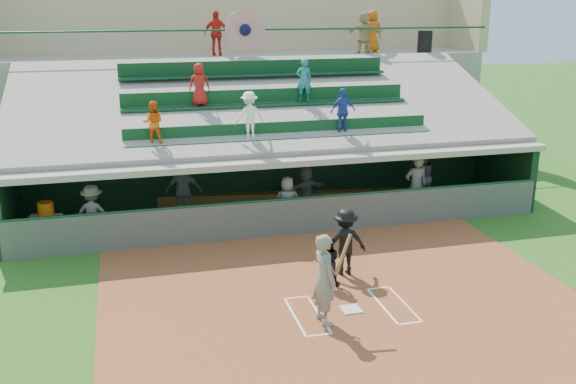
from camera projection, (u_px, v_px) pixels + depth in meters
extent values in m
plane|color=#225217|center=(351.00, 311.00, 14.33)|extent=(100.00, 100.00, 0.00)
cube|color=brown|center=(343.00, 301.00, 14.80)|extent=(11.00, 9.00, 0.02)
cube|color=silver|center=(351.00, 309.00, 14.32)|extent=(0.43, 0.43, 0.03)
cube|color=white|center=(319.00, 314.00, 14.15)|extent=(0.05, 1.80, 0.01)
cube|color=white|center=(382.00, 306.00, 14.51)|extent=(0.05, 1.80, 0.01)
cube|color=white|center=(295.00, 317.00, 14.02)|extent=(0.05, 1.80, 0.01)
cube|color=white|center=(405.00, 303.00, 14.64)|extent=(0.05, 1.80, 0.01)
cube|color=white|center=(296.00, 298.00, 14.92)|extent=(0.60, 0.05, 0.01)
cube|color=white|center=(378.00, 288.00, 15.41)|extent=(0.60, 0.05, 0.01)
cube|color=white|center=(319.00, 335.00, 13.25)|extent=(0.60, 0.05, 0.01)
cube|color=white|center=(410.00, 323.00, 13.74)|extent=(0.60, 0.05, 0.01)
cube|color=gray|center=(279.00, 216.00, 20.59)|extent=(16.00, 3.50, 0.04)
cube|color=gray|center=(239.00, 111.00, 26.19)|extent=(20.00, 3.00, 4.60)
cube|color=#505550|center=(293.00, 217.00, 18.81)|extent=(16.00, 0.06, 1.10)
cylinder|color=#133C23|center=(293.00, 199.00, 18.65)|extent=(16.00, 0.08, 0.08)
cube|color=black|center=(267.00, 170.00, 21.90)|extent=(16.00, 0.25, 2.20)
cube|color=#10321A|center=(8.00, 203.00, 18.35)|extent=(0.25, 3.50, 2.20)
cube|color=black|center=(503.00, 167.00, 22.20)|extent=(0.25, 3.50, 2.20)
cube|color=gray|center=(279.00, 149.00, 19.96)|extent=(16.40, 3.90, 0.18)
cube|color=gray|center=(256.00, 157.00, 23.51)|extent=(16.40, 3.50, 2.30)
cube|color=gray|center=(247.00, 118.00, 24.71)|extent=(16.40, 0.30, 4.60)
cube|color=gray|center=(265.00, 101.00, 21.32)|extent=(16.40, 6.51, 2.37)
cube|color=#0C341F|center=(283.00, 139.00, 19.32)|extent=(9.40, 0.42, 0.08)
cube|color=#0C371C|center=(281.00, 129.00, 19.43)|extent=(9.40, 0.06, 0.45)
cube|color=#0D3C1F|center=(269.00, 105.00, 20.87)|extent=(9.40, 0.42, 0.08)
cube|color=#0D391B|center=(267.00, 96.00, 20.98)|extent=(9.40, 0.06, 0.45)
cube|color=#0B331B|center=(256.00, 75.00, 22.41)|extent=(9.40, 0.42, 0.08)
cube|color=#0C3519|center=(255.00, 67.00, 22.52)|extent=(9.40, 0.06, 0.45)
imported|color=#E35F0D|center=(153.00, 122.00, 18.31)|extent=(0.68, 0.57, 1.24)
imported|color=white|center=(249.00, 115.00, 18.96)|extent=(0.98, 0.67, 1.40)
imported|color=#273C9C|center=(343.00, 111.00, 19.66)|extent=(0.86, 0.45, 1.41)
imported|color=#A11612|center=(199.00, 84.00, 20.22)|extent=(0.71, 0.52, 1.34)
imported|color=#1B767D|center=(304.00, 80.00, 21.04)|extent=(0.55, 0.40, 1.40)
cylinder|color=#133B23|center=(245.00, 30.00, 23.85)|extent=(20.00, 0.07, 0.07)
cylinder|color=red|center=(245.00, 30.00, 23.83)|extent=(1.50, 0.06, 1.50)
sphere|color=black|center=(245.00, 30.00, 23.80)|extent=(0.44, 0.44, 0.44)
cube|color=tan|center=(231.00, 12.00, 26.46)|extent=(20.00, 0.40, 3.20)
cube|color=tan|center=(467.00, 11.00, 27.47)|extent=(0.40, 3.00, 3.20)
imported|color=#61635E|center=(325.00, 279.00, 13.52)|extent=(0.60, 0.80, 2.01)
cylinder|color=brown|center=(343.00, 254.00, 13.30)|extent=(0.56, 0.54, 0.75)
sphere|color=brown|center=(331.00, 268.00, 13.49)|extent=(0.10, 0.10, 0.10)
imported|color=black|center=(328.00, 261.00, 15.42)|extent=(0.69, 0.59, 1.23)
imported|color=black|center=(345.00, 242.00, 16.01)|extent=(1.13, 0.68, 1.71)
cube|color=brown|center=(275.00, 198.00, 21.66)|extent=(13.13, 2.55, 0.40)
cube|color=white|center=(45.00, 230.00, 18.13)|extent=(0.99, 0.82, 0.77)
cylinder|color=orange|center=(46.00, 210.00, 17.96)|extent=(0.44, 0.44, 0.44)
imported|color=#5D5F5A|center=(93.00, 214.00, 18.11)|extent=(1.19, 0.84, 1.68)
imported|color=#5F625C|center=(184.00, 191.00, 19.87)|extent=(1.18, 0.67, 1.90)
imported|color=#575A55|center=(287.00, 203.00, 19.20)|extent=(0.86, 0.64, 1.60)
imported|color=#565853|center=(306.00, 190.00, 20.49)|extent=(1.55, 0.87, 1.59)
imported|color=#525550|center=(416.00, 186.00, 20.23)|extent=(0.75, 0.51, 1.98)
imported|color=#5E615B|center=(422.00, 176.00, 21.62)|extent=(0.89, 0.70, 1.83)
cylinder|color=black|center=(425.00, 42.00, 26.07)|extent=(0.59, 0.59, 0.88)
imported|color=red|center=(217.00, 33.00, 24.51)|extent=(1.06, 0.64, 1.68)
imported|color=#CC560C|center=(372.00, 31.00, 26.20)|extent=(0.87, 0.61, 1.69)
imported|color=tan|center=(364.00, 32.00, 25.54)|extent=(1.60, 0.98, 1.65)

